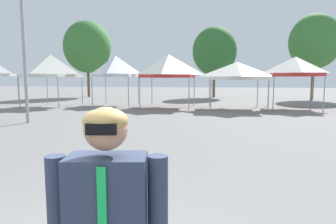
# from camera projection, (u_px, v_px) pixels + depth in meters

# --- Properties ---
(canopy_tent_right_of_center) EXTENTS (3.35, 3.35, 3.68)m
(canopy_tent_right_of_center) POSITION_uv_depth(u_px,v_px,m) (51.00, 66.00, 20.35)
(canopy_tent_right_of_center) COLOR #9E9EA3
(canopy_tent_right_of_center) RESTS_ON ground
(canopy_tent_behind_left) EXTENTS (2.86, 2.86, 3.69)m
(canopy_tent_behind_left) POSITION_uv_depth(u_px,v_px,m) (116.00, 66.00, 21.44)
(canopy_tent_behind_left) COLOR #9E9EA3
(canopy_tent_behind_left) RESTS_ON ground
(canopy_tent_behind_right) EXTENTS (3.47, 3.47, 3.63)m
(canopy_tent_behind_right) POSITION_uv_depth(u_px,v_px,m) (169.00, 66.00, 19.77)
(canopy_tent_behind_right) COLOR #9E9EA3
(canopy_tent_behind_right) RESTS_ON ground
(canopy_tent_left_of_center) EXTENTS (3.69, 3.69, 3.05)m
(canopy_tent_left_of_center) POSITION_uv_depth(u_px,v_px,m) (237.00, 71.00, 18.65)
(canopy_tent_left_of_center) COLOR #9E9EA3
(canopy_tent_left_of_center) RESTS_ON ground
(canopy_tent_far_right) EXTENTS (3.25, 3.25, 3.42)m
(canopy_tent_far_right) POSITION_uv_depth(u_px,v_px,m) (295.00, 67.00, 18.87)
(canopy_tent_far_right) COLOR #9E9EA3
(canopy_tent_far_right) RESTS_ON ground
(tree_behind_tents_right) EXTENTS (5.11, 5.11, 8.28)m
(tree_behind_tents_right) POSITION_uv_depth(u_px,v_px,m) (87.00, 47.00, 31.44)
(tree_behind_tents_right) COLOR brown
(tree_behind_tents_right) RESTS_ON ground
(tree_behind_tents_center) EXTENTS (4.69, 4.69, 7.51)m
(tree_behind_tents_center) POSITION_uv_depth(u_px,v_px,m) (214.00, 51.00, 30.72)
(tree_behind_tents_center) COLOR brown
(tree_behind_tents_center) RESTS_ON ground
(tree_behind_tents_left) EXTENTS (4.76, 4.76, 8.16)m
(tree_behind_tents_left) POSITION_uv_depth(u_px,v_px,m) (315.00, 42.00, 27.56)
(tree_behind_tents_left) COLOR brown
(tree_behind_tents_left) RESTS_ON ground
(traffic_cone_lot_center) EXTENTS (0.32, 0.32, 0.53)m
(traffic_cone_lot_center) POSITION_uv_depth(u_px,v_px,m) (115.00, 127.00, 10.09)
(traffic_cone_lot_center) COLOR orange
(traffic_cone_lot_center) RESTS_ON ground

